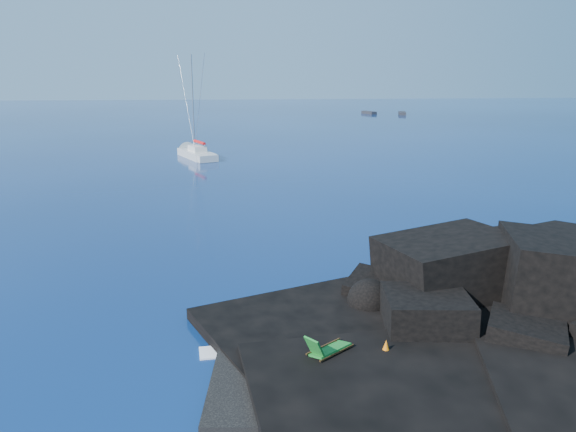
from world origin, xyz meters
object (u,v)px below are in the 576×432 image
object	(u,v)px
sunbather	(290,348)
distant_boat_a	(369,114)
deck_chair	(330,343)
distant_boat_b	(402,115)
sailboat	(196,158)
marker_cone	(386,349)

from	to	relation	value
sunbather	distant_boat_a	xyz separation A→B (m)	(31.95, 117.66, -0.52)
deck_chair	distant_boat_a	size ratio (longest dim) A/B	0.36
distant_boat_b	deck_chair	bearing A→B (deg)	-94.01
sailboat	deck_chair	distance (m)	49.62
sunbather	marker_cone	bearing A→B (deg)	-6.97
marker_cone	distant_boat_a	world-z (taller)	marker_cone
distant_boat_a	sunbather	bearing A→B (deg)	-123.37
deck_chair	distant_boat_b	world-z (taller)	deck_chair
marker_cone	distant_boat_b	xyz separation A→B (m)	(35.99, 114.87, -0.66)
sailboat	marker_cone	world-z (taller)	sailboat
deck_chair	sunbather	bearing A→B (deg)	116.36
deck_chair	marker_cone	distance (m)	1.89
sunbather	distant_boat_b	world-z (taller)	sunbather
marker_cone	distant_boat_a	bearing A→B (deg)	76.31
marker_cone	distant_boat_a	xyz separation A→B (m)	(28.83, 118.33, -0.66)
sailboat	deck_chair	xyz separation A→B (m)	(7.00, -49.12, 0.93)
deck_chair	sunbather	world-z (taller)	deck_chair
marker_cone	deck_chair	bearing A→B (deg)	178.49
marker_cone	distant_boat_a	size ratio (longest dim) A/B	0.13
distant_boat_b	marker_cone	bearing A→B (deg)	-93.16
deck_chair	distant_boat_a	bearing A→B (deg)	38.00
distant_boat_b	sunbather	bearing A→B (deg)	-94.67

